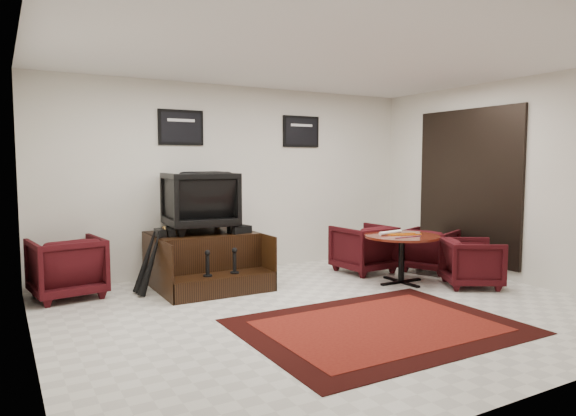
{
  "coord_description": "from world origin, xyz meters",
  "views": [
    {
      "loc": [
        -3.21,
        -4.7,
        1.65
      ],
      "look_at": [
        -0.04,
        0.9,
        1.08
      ],
      "focal_mm": 32.0,
      "sensor_mm": 36.0,
      "label": 1
    }
  ],
  "objects_px": {
    "table_chair_window": "(430,248)",
    "armchair_side": "(67,264)",
    "shine_podium": "(204,261)",
    "table_chair_back": "(363,246)",
    "table_chair_corner": "(472,260)",
    "shine_chair": "(200,198)",
    "meeting_table": "(402,241)"
  },
  "relations": [
    {
      "from": "table_chair_window",
      "to": "armchair_side",
      "type": "bearing_deg",
      "value": 54.09
    },
    {
      "from": "shine_podium",
      "to": "table_chair_back",
      "type": "distance_m",
      "value": 2.42
    },
    {
      "from": "armchair_side",
      "to": "table_chair_back",
      "type": "xyz_separation_m",
      "value": [
        4.08,
        -0.62,
        -0.02
      ]
    },
    {
      "from": "shine_podium",
      "to": "table_chair_corner",
      "type": "distance_m",
      "value": 3.59
    },
    {
      "from": "shine_chair",
      "to": "armchair_side",
      "type": "distance_m",
      "value": 1.86
    },
    {
      "from": "shine_chair",
      "to": "table_chair_corner",
      "type": "distance_m",
      "value": 3.75
    },
    {
      "from": "shine_podium",
      "to": "shine_chair",
      "type": "distance_m",
      "value": 0.85
    },
    {
      "from": "meeting_table",
      "to": "armchair_side",
      "type": "bearing_deg",
      "value": 160.48
    },
    {
      "from": "armchair_side",
      "to": "meeting_table",
      "type": "relative_size",
      "value": 0.81
    },
    {
      "from": "table_chair_corner",
      "to": "meeting_table",
      "type": "bearing_deg",
      "value": 78.28
    },
    {
      "from": "shine_chair",
      "to": "meeting_table",
      "type": "height_order",
      "value": "shine_chair"
    },
    {
      "from": "table_chair_back",
      "to": "table_chair_corner",
      "type": "relative_size",
      "value": 1.12
    },
    {
      "from": "table_chair_back",
      "to": "table_chair_corner",
      "type": "height_order",
      "value": "table_chair_back"
    },
    {
      "from": "shine_podium",
      "to": "meeting_table",
      "type": "bearing_deg",
      "value": -27.55
    },
    {
      "from": "shine_chair",
      "to": "table_chair_corner",
      "type": "xyz_separation_m",
      "value": [
        3.06,
        -2.01,
        -0.81
      ]
    },
    {
      "from": "table_chair_back",
      "to": "table_chair_window",
      "type": "bearing_deg",
      "value": 149.21
    },
    {
      "from": "armchair_side",
      "to": "table_chair_window",
      "type": "distance_m",
      "value": 5.11
    },
    {
      "from": "shine_podium",
      "to": "table_chair_window",
      "type": "xyz_separation_m",
      "value": [
        3.3,
        -0.87,
        0.03
      ]
    },
    {
      "from": "table_chair_back",
      "to": "shine_podium",
      "type": "bearing_deg",
      "value": -14.09
    },
    {
      "from": "shine_chair",
      "to": "table_chair_back",
      "type": "height_order",
      "value": "shine_chair"
    },
    {
      "from": "armchair_side",
      "to": "table_chair_corner",
      "type": "distance_m",
      "value": 5.19
    },
    {
      "from": "armchair_side",
      "to": "table_chair_back",
      "type": "relative_size",
      "value": 1.04
    },
    {
      "from": "shine_podium",
      "to": "table_chair_corner",
      "type": "height_order",
      "value": "table_chair_corner"
    },
    {
      "from": "shine_chair",
      "to": "table_chair_back",
      "type": "relative_size",
      "value": 1.17
    },
    {
      "from": "shine_chair",
      "to": "table_chair_window",
      "type": "distance_m",
      "value": 3.54
    },
    {
      "from": "armchair_side",
      "to": "meeting_table",
      "type": "xyz_separation_m",
      "value": [
        4.08,
        -1.45,
        0.17
      ]
    },
    {
      "from": "shine_chair",
      "to": "table_chair_corner",
      "type": "bearing_deg",
      "value": 151.21
    },
    {
      "from": "shine_podium",
      "to": "meeting_table",
      "type": "height_order",
      "value": "shine_podium"
    },
    {
      "from": "armchair_side",
      "to": "meeting_table",
      "type": "distance_m",
      "value": 4.34
    },
    {
      "from": "table_chair_corner",
      "to": "table_chair_back",
      "type": "bearing_deg",
      "value": 56.0
    },
    {
      "from": "table_chair_window",
      "to": "table_chair_back",
      "type": "bearing_deg",
      "value": 39.68
    },
    {
      "from": "armchair_side",
      "to": "table_chair_window",
      "type": "xyz_separation_m",
      "value": [
        4.99,
        -1.07,
        -0.05
      ]
    }
  ]
}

